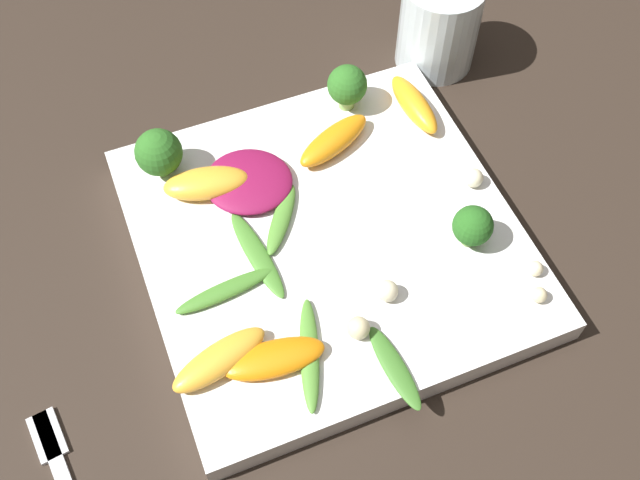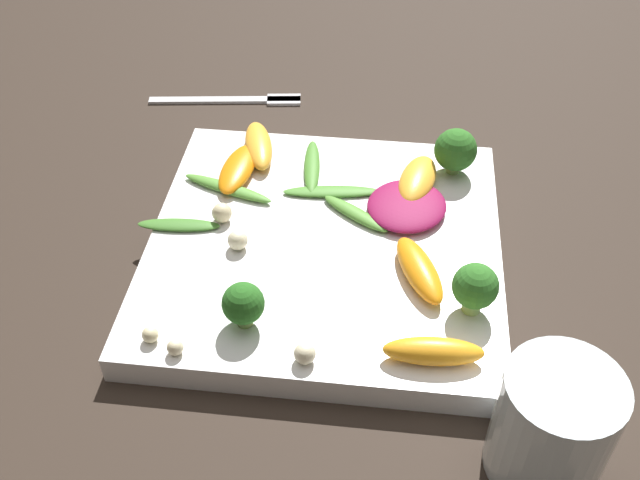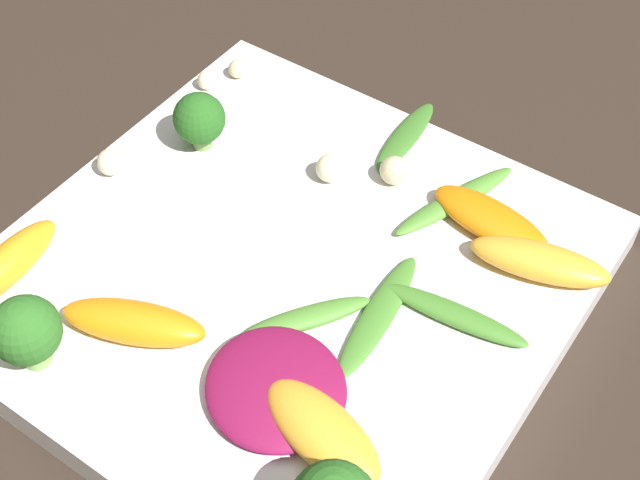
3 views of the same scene
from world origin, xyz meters
name	(u,v)px [view 3 (image 3 of 3)]	position (x,y,z in m)	size (l,w,h in m)	color
ground_plane	(287,294)	(0.00, 0.00, 0.00)	(2.40, 2.40, 0.00)	#2D231C
plate	(287,281)	(0.00, 0.00, 0.01)	(0.31, 0.31, 0.03)	white
radicchio_leaf_0	(276,388)	(0.05, -0.07, 0.03)	(0.10, 0.10, 0.01)	maroon
orange_segment_0	(491,220)	(0.08, 0.09, 0.03)	(0.08, 0.04, 0.01)	orange
orange_segment_1	(6,265)	(-0.12, -0.09, 0.04)	(0.03, 0.08, 0.02)	orange
orange_segment_2	(322,432)	(0.08, -0.08, 0.04)	(0.08, 0.05, 0.02)	#FCAD33
orange_segment_3	(540,261)	(0.12, 0.08, 0.03)	(0.08, 0.05, 0.02)	#FCAD33
orange_segment_4	(134,322)	(-0.04, -0.08, 0.03)	(0.08, 0.06, 0.02)	orange
broccoli_floret_0	(199,119)	(-0.10, 0.05, 0.05)	(0.03, 0.03, 0.04)	#7A9E51
broccoli_floret_1	(26,332)	(-0.07, -0.13, 0.05)	(0.04, 0.04, 0.05)	#84AD5B
arugula_sprig_0	(377,317)	(0.06, 0.00, 0.03)	(0.03, 0.09, 0.01)	#47842D
arugula_sprig_1	(307,318)	(0.03, -0.02, 0.03)	(0.05, 0.07, 0.01)	#518E33
arugula_sprig_2	(409,138)	(0.00, 0.13, 0.03)	(0.02, 0.08, 0.01)	#3D7528
arugula_sprig_3	(455,200)	(0.06, 0.10, 0.03)	(0.04, 0.09, 0.01)	#518E33
arugula_sprig_4	(455,315)	(0.10, 0.02, 0.03)	(0.09, 0.02, 0.01)	#47842D
macadamia_nut_0	(110,162)	(-0.14, 0.00, 0.03)	(0.02, 0.02, 0.02)	beige
macadamia_nut_1	(394,170)	(0.01, 0.09, 0.03)	(0.02, 0.02, 0.02)	beige
macadamia_nut_2	(206,80)	(-0.14, 0.10, 0.03)	(0.01, 0.01, 0.01)	beige
macadamia_nut_3	(330,168)	(-0.02, 0.07, 0.03)	(0.02, 0.02, 0.02)	beige
macadamia_nut_4	(238,69)	(-0.13, 0.12, 0.03)	(0.01, 0.01, 0.01)	beige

